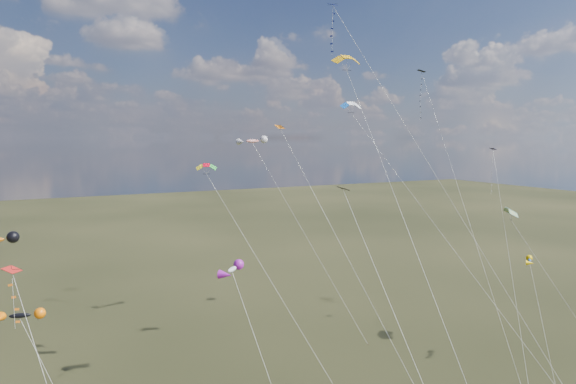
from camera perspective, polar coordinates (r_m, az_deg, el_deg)
name	(u,v)px	position (r m, az deg, el deg)	size (l,w,h in m)	color
diamond_black_high	(425,106)	(72.35, 14.98, 9.18)	(9.29, 26.04, 33.50)	black
diamond_navy_tall	(350,55)	(53.32, 6.87, 14.88)	(13.28, 21.24, 37.77)	#090B46
diamond_black_mid	(386,292)	(35.56, 10.82, -10.89)	(1.19, 18.55, 20.53)	black
diamond_red_low	(18,312)	(36.53, -27.80, -11.69)	(4.90, 10.92, 16.25)	red
diamond_navy_right	(493,180)	(69.47, 21.87, 1.29)	(11.58, 15.86, 22.95)	#120F4A
diamond_orange_center	(329,220)	(45.37, 4.53, -3.17)	(6.84, 17.39, 25.44)	#C4600C
parafoil_yellow	(347,59)	(49.17, 6.62, 14.51)	(5.77, 27.34, 32.32)	#D2950A
parafoil_blue_white	(352,105)	(60.15, 7.15, 9.56)	(9.81, 24.30, 28.76)	blue
parafoil_striped	(511,210)	(65.26, 23.58, -1.88)	(5.37, 11.50, 16.57)	yellow
parafoil_tricolor	(207,167)	(54.01, -8.97, 2.82)	(9.62, 14.48, 21.92)	yellow
novelty_black_orange	(20,316)	(44.59, -27.63, -12.11)	(6.28, 6.75, 11.33)	black
novelty_white_purple	(233,271)	(36.34, -6.17, -8.68)	(3.87, 9.67, 15.52)	silver
novelty_redwhite_stripe	(253,142)	(69.66, -3.92, 5.62)	(9.67, 17.68, 24.43)	red
novelty_blue_yellow	(530,261)	(61.27, 25.27, -6.97)	(5.65, 8.32, 11.51)	blue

